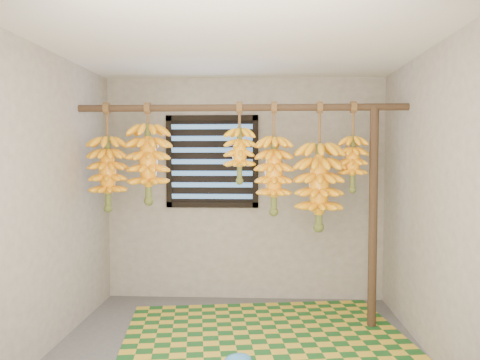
# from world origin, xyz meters

# --- Properties ---
(floor) EXTENTS (3.00, 3.00, 0.01)m
(floor) POSITION_xyz_m (0.00, 0.00, -0.01)
(floor) COLOR #4E4E4E
(floor) RESTS_ON ground
(ceiling) EXTENTS (3.00, 3.00, 0.01)m
(ceiling) POSITION_xyz_m (0.00, 0.00, 2.40)
(ceiling) COLOR silver
(ceiling) RESTS_ON wall_back
(wall_back) EXTENTS (3.00, 0.01, 2.40)m
(wall_back) POSITION_xyz_m (0.00, 1.50, 1.20)
(wall_back) COLOR gray
(wall_back) RESTS_ON floor
(wall_left) EXTENTS (0.01, 3.00, 2.40)m
(wall_left) POSITION_xyz_m (-1.50, 0.00, 1.20)
(wall_left) COLOR gray
(wall_left) RESTS_ON floor
(wall_right) EXTENTS (0.01, 3.00, 2.40)m
(wall_right) POSITION_xyz_m (1.50, 0.00, 1.20)
(wall_right) COLOR gray
(wall_right) RESTS_ON floor
(window) EXTENTS (1.00, 0.04, 1.00)m
(window) POSITION_xyz_m (-0.35, 1.48, 1.50)
(window) COLOR black
(window) RESTS_ON wall_back
(hanging_pole) EXTENTS (3.00, 0.06, 0.06)m
(hanging_pole) POSITION_xyz_m (0.00, 0.70, 2.00)
(hanging_pole) COLOR #44321E
(hanging_pole) RESTS_ON wall_left
(support_post) EXTENTS (0.08, 0.08, 2.00)m
(support_post) POSITION_xyz_m (1.20, 0.70, 1.00)
(support_post) COLOR #44321E
(support_post) RESTS_ON floor
(woven_mat) EXTENTS (2.65, 2.25, 0.01)m
(woven_mat) POSITION_xyz_m (0.23, 0.33, 0.01)
(woven_mat) COLOR #17501C
(woven_mat) RESTS_ON floor
(plastic_bag) EXTENTS (0.26, 0.23, 0.09)m
(plastic_bag) POSITION_xyz_m (0.02, -0.19, 0.05)
(plastic_bag) COLOR #3586C7
(plastic_bag) RESTS_ON woven_mat
(banana_bunch_a) EXTENTS (0.33, 0.33, 0.99)m
(banana_bunch_a) POSITION_xyz_m (-1.24, 0.70, 1.40)
(banana_bunch_a) COLOR brown
(banana_bunch_a) RESTS_ON hanging_pole
(banana_bunch_b) EXTENTS (0.38, 0.38, 0.92)m
(banana_bunch_b) POSITION_xyz_m (-0.86, 0.70, 1.49)
(banana_bunch_b) COLOR brown
(banana_bunch_b) RESTS_ON hanging_pole
(banana_bunch_c) EXTENTS (0.31, 0.31, 1.02)m
(banana_bunch_c) POSITION_xyz_m (0.30, 0.70, 1.39)
(banana_bunch_c) COLOR brown
(banana_bunch_c) RESTS_ON hanging_pole
(banana_bunch_d) EXTENTS (0.28, 0.28, 0.74)m
(banana_bunch_d) POSITION_xyz_m (-0.01, 0.70, 1.57)
(banana_bunch_d) COLOR brown
(banana_bunch_d) RESTS_ON hanging_pole
(banana_bunch_e) EXTENTS (0.41, 0.41, 1.16)m
(banana_bunch_e) POSITION_xyz_m (0.71, 0.70, 1.28)
(banana_bunch_e) COLOR brown
(banana_bunch_e) RESTS_ON hanging_pole
(banana_bunch_f) EXTENTS (0.25, 0.25, 0.81)m
(banana_bunch_f) POSITION_xyz_m (1.01, 0.70, 1.49)
(banana_bunch_f) COLOR brown
(banana_bunch_f) RESTS_ON hanging_pole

